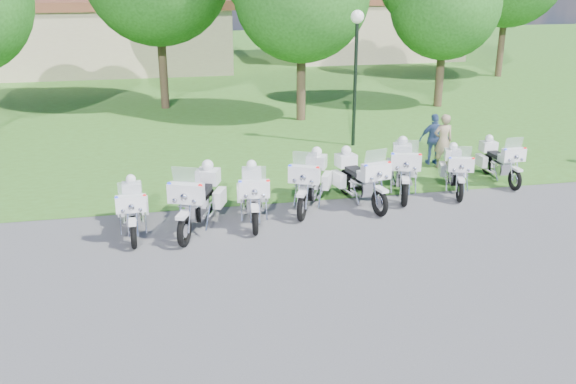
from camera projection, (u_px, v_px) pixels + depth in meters
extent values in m
plane|color=#505054|center=(323.00, 249.00, 14.16)|extent=(100.00, 100.00, 0.00)
cube|color=#3D6620|center=(212.00, 68.00, 39.09)|extent=(100.00, 48.00, 0.01)
torus|color=black|center=(134.00, 235.00, 14.08)|extent=(0.13, 0.62, 0.62)
torus|color=black|center=(133.00, 210.00, 15.53)|extent=(0.13, 0.62, 0.62)
cube|color=white|center=(132.00, 222.00, 13.96)|extent=(0.18, 0.41, 0.06)
cube|color=white|center=(131.00, 204.00, 14.06)|extent=(0.67, 0.24, 0.37)
cube|color=silver|center=(130.00, 189.00, 14.00)|extent=(0.52, 0.12, 0.35)
sphere|color=red|center=(144.00, 196.00, 14.01)|extent=(0.08, 0.08, 0.08)
sphere|color=#1426E5|center=(116.00, 198.00, 13.88)|extent=(0.08, 0.08, 0.08)
cube|color=silver|center=(133.00, 217.00, 14.79)|extent=(0.33, 0.52, 0.31)
cube|color=white|center=(132.00, 208.00, 14.47)|extent=(0.31, 0.49, 0.20)
cube|color=black|center=(132.00, 201.00, 14.94)|extent=(0.33, 0.58, 0.11)
cube|color=white|center=(145.00, 205.00, 15.41)|extent=(0.18, 0.48, 0.33)
cube|color=white|center=(121.00, 207.00, 15.29)|extent=(0.18, 0.48, 0.33)
cube|color=white|center=(132.00, 189.00, 15.37)|extent=(0.45, 0.38, 0.30)
sphere|color=white|center=(131.00, 179.00, 15.29)|extent=(0.24, 0.24, 0.24)
torus|color=black|center=(184.00, 231.00, 14.17)|extent=(0.41, 0.74, 0.74)
torus|color=black|center=(209.00, 202.00, 15.91)|extent=(0.41, 0.74, 0.74)
cube|color=white|center=(183.00, 215.00, 14.02)|extent=(0.36, 0.53, 0.08)
cube|color=white|center=(186.00, 193.00, 14.14)|extent=(0.84, 0.54, 0.44)
cube|color=silver|center=(186.00, 176.00, 14.07)|extent=(0.63, 0.35, 0.42)
sphere|color=red|center=(200.00, 186.00, 13.95)|extent=(0.10, 0.10, 0.10)
sphere|color=#1426E5|center=(169.00, 184.00, 14.07)|extent=(0.10, 0.10, 0.10)
cube|color=silver|center=(197.00, 210.00, 15.02)|extent=(0.58, 0.71, 0.38)
cube|color=white|center=(193.00, 198.00, 14.64)|extent=(0.54, 0.66, 0.24)
cube|color=black|center=(201.00, 191.00, 15.20)|extent=(0.60, 0.78, 0.13)
cube|color=white|center=(220.00, 198.00, 15.64)|extent=(0.40, 0.61, 0.40)
cube|color=white|center=(194.00, 196.00, 15.75)|extent=(0.40, 0.61, 0.40)
cube|color=white|center=(208.00, 176.00, 15.73)|extent=(0.66, 0.61, 0.35)
sphere|color=white|center=(208.00, 165.00, 15.63)|extent=(0.29, 0.29, 0.29)
torus|color=black|center=(255.00, 221.00, 14.79)|extent=(0.20, 0.68, 0.67)
torus|color=black|center=(252.00, 197.00, 16.38)|extent=(0.20, 0.68, 0.67)
cube|color=white|center=(255.00, 208.00, 14.66)|extent=(0.23, 0.45, 0.07)
cube|color=white|center=(254.00, 189.00, 14.77)|extent=(0.74, 0.32, 0.40)
cube|color=silver|center=(254.00, 174.00, 14.71)|extent=(0.57, 0.18, 0.37)
sphere|color=red|center=(268.00, 182.00, 14.68)|extent=(0.09, 0.09, 0.09)
sphere|color=#1426E5|center=(240.00, 182.00, 14.62)|extent=(0.09, 0.09, 0.09)
cube|color=silver|center=(253.00, 203.00, 15.57)|extent=(0.40, 0.59, 0.34)
cube|color=white|center=(254.00, 193.00, 15.23)|extent=(0.37, 0.55, 0.22)
cube|color=black|center=(253.00, 187.00, 15.74)|extent=(0.40, 0.65, 0.12)
cube|color=white|center=(264.00, 192.00, 16.21)|extent=(0.23, 0.53, 0.36)
cube|color=white|center=(240.00, 193.00, 16.16)|extent=(0.23, 0.53, 0.36)
cube|color=white|center=(252.00, 174.00, 16.21)|extent=(0.52, 0.45, 0.32)
sphere|color=white|center=(251.00, 165.00, 16.13)|extent=(0.26, 0.26, 0.26)
torus|color=black|center=(302.00, 207.00, 15.60)|extent=(0.42, 0.70, 0.71)
torus|color=black|center=(316.00, 184.00, 17.25)|extent=(0.42, 0.70, 0.71)
cube|color=white|center=(302.00, 193.00, 15.46)|extent=(0.37, 0.50, 0.07)
cube|color=white|center=(304.00, 174.00, 15.57)|extent=(0.80, 0.55, 0.42)
cube|color=silver|center=(305.00, 159.00, 15.50)|extent=(0.59, 0.37, 0.40)
sphere|color=red|center=(318.00, 168.00, 15.37)|extent=(0.10, 0.10, 0.10)
sphere|color=#1426E5|center=(290.00, 166.00, 15.52)|extent=(0.10, 0.10, 0.10)
cube|color=silver|center=(310.00, 190.00, 16.40)|extent=(0.58, 0.69, 0.36)
cube|color=white|center=(308.00, 179.00, 16.05)|extent=(0.54, 0.64, 0.23)
cube|color=black|center=(312.00, 173.00, 16.58)|extent=(0.60, 0.75, 0.13)
cube|color=white|center=(327.00, 180.00, 16.98)|extent=(0.41, 0.58, 0.38)
cube|color=white|center=(303.00, 179.00, 17.11)|extent=(0.41, 0.58, 0.38)
cube|color=white|center=(317.00, 162.00, 17.07)|extent=(0.64, 0.60, 0.34)
sphere|color=white|center=(317.00, 152.00, 16.98)|extent=(0.28, 0.28, 0.28)
torus|color=black|center=(380.00, 203.00, 15.91)|extent=(0.28, 0.71, 0.70)
torus|color=black|center=(346.00, 182.00, 17.43)|extent=(0.28, 0.71, 0.70)
cube|color=white|center=(381.00, 189.00, 15.77)|extent=(0.28, 0.49, 0.07)
cube|color=white|center=(376.00, 171.00, 15.87)|extent=(0.78, 0.40, 0.42)
cube|color=silver|center=(375.00, 157.00, 15.80)|extent=(0.59, 0.24, 0.39)
sphere|color=red|center=(389.00, 163.00, 15.87)|extent=(0.09, 0.09, 0.09)
sphere|color=#1426E5|center=(366.00, 166.00, 15.62)|extent=(0.09, 0.09, 0.09)
cube|color=silver|center=(362.00, 187.00, 16.65)|extent=(0.47, 0.64, 0.35)
cube|color=white|center=(367.00, 177.00, 16.31)|extent=(0.44, 0.60, 0.23)
cube|color=black|center=(356.00, 171.00, 16.80)|extent=(0.48, 0.70, 0.12)
cube|color=white|center=(359.00, 176.00, 17.36)|extent=(0.29, 0.57, 0.37)
cube|color=white|center=(338.00, 179.00, 17.12)|extent=(0.29, 0.57, 0.37)
cube|color=white|center=(346.00, 160.00, 17.26)|extent=(0.57, 0.51, 0.33)
sphere|color=white|center=(346.00, 151.00, 17.17)|extent=(0.27, 0.27, 0.27)
torus|color=black|center=(405.00, 193.00, 16.55)|extent=(0.36, 0.73, 0.72)
torus|color=black|center=(401.00, 172.00, 18.26)|extent=(0.36, 0.73, 0.72)
cube|color=white|center=(406.00, 180.00, 16.41)|extent=(0.33, 0.51, 0.08)
cube|color=white|center=(406.00, 162.00, 16.53)|extent=(0.81, 0.48, 0.43)
cube|color=silver|center=(407.00, 147.00, 16.46)|extent=(0.61, 0.31, 0.40)
sphere|color=red|center=(420.00, 155.00, 16.36)|extent=(0.10, 0.10, 0.10)
sphere|color=#1426E5|center=(393.00, 155.00, 16.43)|extent=(0.10, 0.10, 0.10)
cube|color=silver|center=(403.00, 177.00, 17.38)|extent=(0.53, 0.68, 0.36)
cube|color=white|center=(404.00, 167.00, 17.02)|extent=(0.50, 0.64, 0.24)
cube|color=black|center=(403.00, 161.00, 17.57)|extent=(0.55, 0.75, 0.13)
cube|color=white|center=(413.00, 168.00, 18.01)|extent=(0.36, 0.59, 0.39)
cube|color=white|center=(390.00, 167.00, 18.08)|extent=(0.36, 0.59, 0.39)
cube|color=white|center=(402.00, 150.00, 18.08)|extent=(0.62, 0.57, 0.34)
sphere|color=white|center=(403.00, 141.00, 17.99)|extent=(0.28, 0.28, 0.28)
torus|color=black|center=(460.00, 191.00, 16.86)|extent=(0.29, 0.62, 0.62)
torus|color=black|center=(451.00, 173.00, 18.33)|extent=(0.29, 0.62, 0.62)
cube|color=white|center=(461.00, 180.00, 16.74)|extent=(0.28, 0.44, 0.06)
cube|color=white|center=(461.00, 165.00, 16.84)|extent=(0.70, 0.41, 0.37)
cube|color=silver|center=(462.00, 152.00, 16.79)|extent=(0.53, 0.26, 0.35)
sphere|color=red|center=(473.00, 159.00, 16.71)|extent=(0.08, 0.08, 0.08)
sphere|color=#1426E5|center=(450.00, 158.00, 16.76)|extent=(0.08, 0.08, 0.08)
cube|color=silver|center=(456.00, 178.00, 17.58)|extent=(0.45, 0.58, 0.31)
cube|color=white|center=(458.00, 169.00, 17.26)|extent=(0.42, 0.54, 0.20)
cube|color=black|center=(455.00, 164.00, 17.74)|extent=(0.47, 0.64, 0.11)
cube|color=white|center=(462.00, 169.00, 18.13)|extent=(0.30, 0.51, 0.33)
cube|color=white|center=(442.00, 169.00, 18.18)|extent=(0.30, 0.51, 0.33)
cube|color=white|center=(453.00, 154.00, 18.18)|extent=(0.53, 0.48, 0.29)
sphere|color=white|center=(453.00, 146.00, 18.10)|extent=(0.24, 0.24, 0.24)
torus|color=black|center=(515.00, 180.00, 17.76)|extent=(0.12, 0.61, 0.61)
torus|color=black|center=(487.00, 164.00, 19.19)|extent=(0.12, 0.61, 0.61)
cube|color=white|center=(517.00, 169.00, 17.64)|extent=(0.17, 0.40, 0.06)
cube|color=white|center=(514.00, 155.00, 17.73)|extent=(0.66, 0.22, 0.37)
cube|color=silver|center=(514.00, 143.00, 17.68)|extent=(0.51, 0.11, 0.34)
sphere|color=red|center=(525.00, 149.00, 17.68)|extent=(0.08, 0.08, 0.08)
sphere|color=#1426E5|center=(506.00, 150.00, 17.57)|extent=(0.08, 0.08, 0.08)
cube|color=silver|center=(500.00, 168.00, 18.46)|extent=(0.31, 0.51, 0.31)
cube|color=white|center=(506.00, 159.00, 18.15)|extent=(0.30, 0.48, 0.20)
cube|color=black|center=(497.00, 155.00, 18.61)|extent=(0.32, 0.57, 0.11)
cube|color=white|center=(498.00, 160.00, 19.07)|extent=(0.17, 0.48, 0.33)
cube|color=white|center=(481.00, 161.00, 18.96)|extent=(0.17, 0.48, 0.33)
cube|color=white|center=(488.00, 146.00, 19.04)|extent=(0.44, 0.37, 0.29)
sphere|color=white|center=(489.00, 138.00, 18.96)|extent=(0.24, 0.24, 0.24)
cylinder|color=black|center=(355.00, 85.00, 21.61)|extent=(0.12, 0.12, 4.18)
sphere|color=white|center=(357.00, 17.00, 20.87)|extent=(0.44, 0.44, 0.44)
cylinder|color=#38281C|center=(163.00, 60.00, 27.48)|extent=(0.36, 0.36, 4.19)
cylinder|color=#38281C|center=(301.00, 75.00, 25.44)|extent=(0.36, 0.36, 3.60)
cylinder|color=#38281C|center=(440.00, 70.00, 28.04)|extent=(0.36, 0.36, 3.21)
sphere|color=#1C4A14|center=(445.00, 4.00, 27.12)|extent=(4.66, 4.66, 4.66)
cylinder|color=#38281C|center=(502.00, 38.00, 35.60)|extent=(0.36, 0.36, 4.21)
cube|color=tan|center=(108.00, 39.00, 38.28)|extent=(14.00, 8.00, 3.60)
cube|color=brown|center=(105.00, 3.00, 37.60)|extent=(14.56, 8.32, 0.50)
cube|color=tan|center=(369.00, 30.00, 43.36)|extent=(11.00, 7.00, 3.60)
imported|color=gray|center=(443.00, 141.00, 19.58)|extent=(0.61, 0.41, 1.68)
imported|color=#385287|center=(434.00, 139.00, 19.95)|extent=(0.97, 0.49, 1.60)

